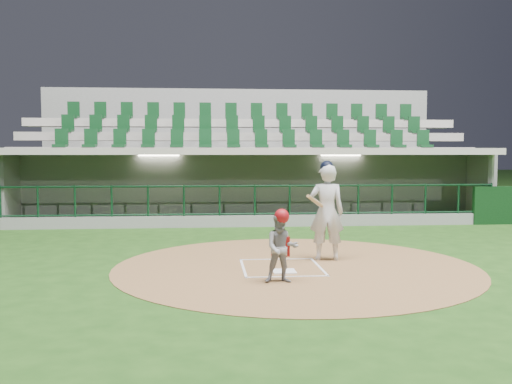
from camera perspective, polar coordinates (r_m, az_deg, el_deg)
ground at (r=11.59m, az=2.36°, el=-7.32°), size 120.00×120.00×0.00m
dirt_circle at (r=11.44m, az=3.99°, el=-7.45°), size 7.20×7.20×0.01m
home_plate at (r=10.91m, az=2.83°, el=-7.92°), size 0.43×0.43×0.02m
batter_box_chalk at (r=11.30m, az=2.55°, el=-7.53°), size 1.55×1.80×0.01m
dugout_structure at (r=19.20m, az=-0.58°, el=0.08°), size 16.40×3.70×3.00m
seating_deck at (r=22.24m, az=-1.19°, el=1.81°), size 17.00×6.72×5.15m
batter at (r=12.02m, az=7.06°, el=-1.90°), size 0.93×0.92×2.09m
catcher at (r=9.92m, az=2.58°, el=-5.46°), size 0.60×0.48×1.29m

